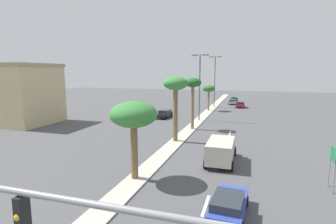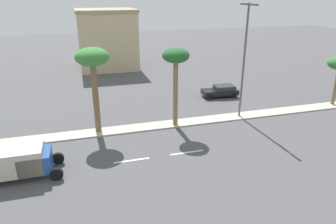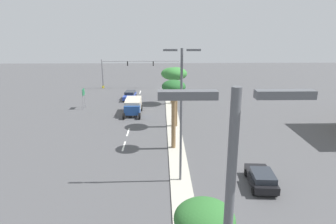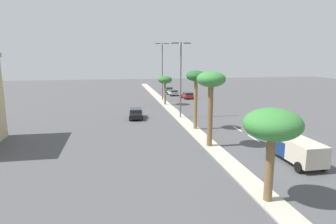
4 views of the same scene
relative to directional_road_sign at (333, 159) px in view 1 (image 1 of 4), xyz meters
The scene contains 20 objects.
ground_plane 25.17m from the directional_road_sign, 124.16° to the left, with size 160.00×160.00×0.00m, color #4C4C4F.
median_curb 34.33m from the directional_road_sign, 114.25° to the left, with size 1.80×94.42×0.12m, color #B7B2A3.
lane_stripe_right 9.86m from the directional_road_sign, 149.06° to the right, with size 0.20×2.80×0.01m, color silver.
lane_stripe_mid 9.38m from the directional_road_sign, 154.67° to the left, with size 0.20×2.80×0.01m, color silver.
lane_stripe_far 14.35m from the directional_road_sign, 125.49° to the left, with size 0.20×2.80×0.01m, color silver.
lane_stripe_outboard 18.21m from the directional_road_sign, 117.07° to the left, with size 0.20×2.80×0.01m, color silver.
directional_road_sign is the anchor object (origin of this frame).
commercial_building 43.09m from the directional_road_sign, 162.08° to the left, with size 9.13×9.62×9.74m.
palm_tree_left 14.75m from the directional_road_sign, behind, with size 3.66×3.66×6.11m.
palm_tree_leading 17.67m from the directional_road_sign, 146.43° to the left, with size 2.93×2.93×7.78m.
palm_tree_near 22.10m from the directional_road_sign, 129.25° to the left, with size 2.49×2.49×7.47m.
palm_tree_outboard 38.97m from the directional_road_sign, 111.58° to the left, with size 2.72×2.72×5.52m.
street_lamp_rear 28.11m from the directional_road_sign, 120.39° to the left, with size 2.90×0.24×11.22m.
street_lamp_right 44.60m from the directional_road_sign, 108.16° to the left, with size 2.90×0.24×11.87m.
sedan_silver_rear 50.57m from the directional_road_sign, 101.51° to the left, with size 2.13×4.22×1.35m.
sedan_black_leading 32.55m from the directional_road_sign, 129.69° to the left, with size 2.30×4.53×1.44m.
sedan_green_right 56.87m from the directional_road_sign, 100.03° to the left, with size 1.95×3.97×1.35m.
sedan_blue_near 9.09m from the directional_road_sign, 138.81° to the right, with size 2.23×4.60×1.46m.
sedan_red_trailing 44.58m from the directional_road_sign, 100.18° to the left, with size 2.24×4.17×1.42m.
box_truck 8.95m from the directional_road_sign, 156.97° to the left, with size 2.53×5.81×2.22m.
Camera 1 is at (8.19, -4.67, 8.46)m, focal length 28.18 mm.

